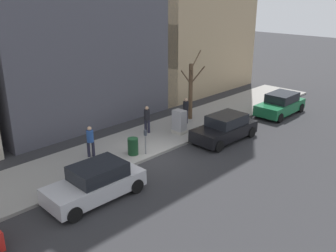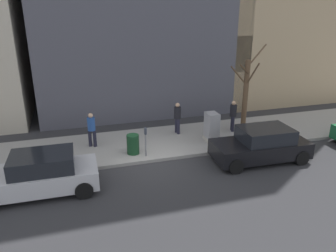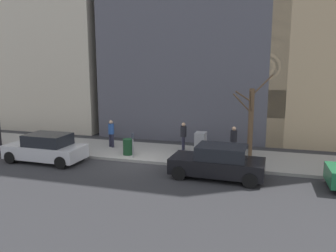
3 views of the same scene
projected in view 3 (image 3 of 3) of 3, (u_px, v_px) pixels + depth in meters
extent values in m
plane|color=#2B2B2D|center=(132.00, 162.00, 17.38)|extent=(120.00, 120.00, 0.00)
cube|color=gray|center=(145.00, 152.00, 19.26)|extent=(4.00, 36.00, 0.15)
cube|color=black|center=(217.00, 166.00, 14.91)|extent=(1.94, 4.26, 0.70)
cube|color=black|center=(222.00, 152.00, 14.73)|extent=(1.67, 2.25, 0.60)
cylinder|color=black|center=(179.00, 173.00, 14.64)|extent=(0.24, 0.65, 0.64)
cylinder|color=black|center=(189.00, 163.00, 16.23)|extent=(0.24, 0.65, 0.64)
cylinder|color=black|center=(250.00, 181.00, 13.67)|extent=(0.24, 0.65, 0.64)
cylinder|color=black|center=(253.00, 169.00, 15.26)|extent=(0.24, 0.65, 0.64)
cube|color=#B7B7BC|center=(45.00, 151.00, 17.46)|extent=(1.87, 4.23, 0.70)
cube|color=black|center=(48.00, 140.00, 17.28)|extent=(1.64, 2.23, 0.60)
cylinder|color=black|center=(10.00, 157.00, 17.16)|extent=(0.23, 0.64, 0.64)
cylinder|color=black|center=(33.00, 150.00, 18.76)|extent=(0.23, 0.64, 0.64)
cylinder|color=black|center=(61.00, 163.00, 16.24)|extent=(0.23, 0.64, 0.64)
cylinder|color=black|center=(80.00, 154.00, 17.84)|extent=(0.23, 0.64, 0.64)
cylinder|color=slate|center=(133.00, 148.00, 17.73)|extent=(0.07, 0.07, 1.05)
cube|color=#2D333D|center=(133.00, 136.00, 17.61)|extent=(0.14, 0.10, 0.30)
cube|color=#A8A399|center=(200.00, 157.00, 17.61)|extent=(0.83, 0.61, 0.18)
cube|color=#939399|center=(201.00, 144.00, 17.48)|extent=(0.75, 0.55, 1.25)
cylinder|color=brown|center=(251.00, 123.00, 17.82)|extent=(0.28, 0.28, 3.71)
cylinder|color=brown|center=(242.00, 103.00, 17.75)|extent=(0.12, 1.04, 1.10)
cylinder|color=brown|center=(262.00, 85.00, 17.35)|extent=(0.15, 1.09, 1.16)
cylinder|color=brown|center=(244.00, 97.00, 17.32)|extent=(0.68, 0.90, 0.71)
cylinder|color=brown|center=(251.00, 102.00, 17.07)|extent=(1.20, 0.14, 1.36)
cylinder|color=#14381E|center=(128.00, 147.00, 18.30)|extent=(0.56, 0.56, 0.90)
cylinder|color=#1E1E2D|center=(234.00, 148.00, 18.08)|extent=(0.16, 0.16, 0.82)
cylinder|color=#1E1E2D|center=(232.00, 149.00, 17.89)|extent=(0.16, 0.16, 0.82)
cylinder|color=black|center=(234.00, 136.00, 17.86)|extent=(0.36, 0.36, 0.62)
sphere|color=tan|center=(234.00, 129.00, 17.78)|extent=(0.22, 0.22, 0.22)
cylinder|color=#1E1E2D|center=(183.00, 144.00, 19.17)|extent=(0.16, 0.16, 0.82)
cylinder|color=#1E1E2D|center=(184.00, 143.00, 19.40)|extent=(0.16, 0.16, 0.82)
cylinder|color=black|center=(183.00, 131.00, 19.16)|extent=(0.36, 0.36, 0.62)
sphere|color=tan|center=(184.00, 124.00, 19.08)|extent=(0.22, 0.22, 0.22)
cylinder|color=#1E1E2D|center=(110.00, 140.00, 20.15)|extent=(0.16, 0.16, 0.82)
cylinder|color=#1E1E2D|center=(113.00, 141.00, 19.99)|extent=(0.16, 0.16, 0.82)
cylinder|color=#23478C|center=(111.00, 129.00, 19.95)|extent=(0.36, 0.36, 0.62)
sphere|color=tan|center=(111.00, 122.00, 19.87)|extent=(0.22, 0.22, 0.22)
cube|color=#BCB29E|center=(65.00, 43.00, 29.73)|extent=(11.25, 11.25, 14.37)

